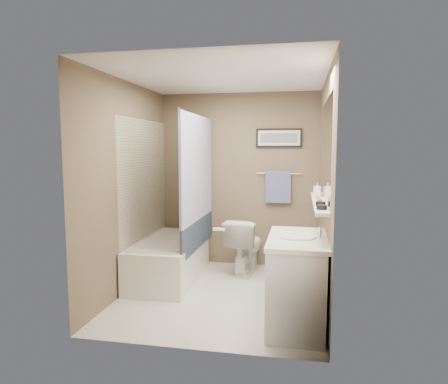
% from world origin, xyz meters
% --- Properties ---
extents(ground, '(2.50, 2.50, 0.00)m').
position_xyz_m(ground, '(0.00, 0.00, 0.00)').
color(ground, silver).
rests_on(ground, ground).
extents(ceiling, '(2.20, 2.50, 0.04)m').
position_xyz_m(ceiling, '(0.00, 0.00, 2.38)').
color(ceiling, white).
rests_on(ceiling, wall_back).
extents(wall_back, '(2.20, 0.04, 2.40)m').
position_xyz_m(wall_back, '(0.00, 1.23, 1.20)').
color(wall_back, brown).
rests_on(wall_back, ground).
extents(wall_front, '(2.20, 0.04, 2.40)m').
position_xyz_m(wall_front, '(0.00, -1.23, 1.20)').
color(wall_front, brown).
rests_on(wall_front, ground).
extents(wall_left, '(0.04, 2.50, 2.40)m').
position_xyz_m(wall_left, '(-1.08, 0.00, 1.20)').
color(wall_left, brown).
rests_on(wall_left, ground).
extents(wall_right, '(0.04, 2.50, 2.40)m').
position_xyz_m(wall_right, '(1.08, 0.00, 1.20)').
color(wall_right, brown).
rests_on(wall_right, ground).
extents(tile_surround, '(0.02, 1.55, 2.00)m').
position_xyz_m(tile_surround, '(-1.09, 0.50, 1.00)').
color(tile_surround, '#B6A98A').
rests_on(tile_surround, wall_left).
extents(curtain_rod, '(0.02, 1.55, 0.02)m').
position_xyz_m(curtain_rod, '(-0.40, 0.50, 2.05)').
color(curtain_rod, silver).
rests_on(curtain_rod, wall_left).
extents(curtain_upper, '(0.03, 1.45, 1.28)m').
position_xyz_m(curtain_upper, '(-0.40, 0.50, 1.40)').
color(curtain_upper, silver).
rests_on(curtain_upper, curtain_rod).
extents(curtain_lower, '(0.03, 1.45, 0.36)m').
position_xyz_m(curtain_lower, '(-0.40, 0.50, 0.58)').
color(curtain_lower, '#27374A').
rests_on(curtain_lower, curtain_rod).
extents(mirror, '(0.02, 1.60, 1.00)m').
position_xyz_m(mirror, '(1.09, -0.15, 1.62)').
color(mirror, silver).
rests_on(mirror, wall_right).
extents(shelf, '(0.12, 1.60, 0.03)m').
position_xyz_m(shelf, '(1.04, -0.15, 1.10)').
color(shelf, silver).
rests_on(shelf, wall_right).
extents(towel_bar, '(0.60, 0.02, 0.02)m').
position_xyz_m(towel_bar, '(0.55, 1.22, 1.30)').
color(towel_bar, silver).
rests_on(towel_bar, wall_back).
extents(towel, '(0.34, 0.05, 0.44)m').
position_xyz_m(towel, '(0.55, 1.20, 1.12)').
color(towel, '#8087BA').
rests_on(towel, towel_bar).
extents(art_frame, '(0.62, 0.02, 0.26)m').
position_xyz_m(art_frame, '(0.55, 1.23, 1.78)').
color(art_frame, black).
rests_on(art_frame, wall_back).
extents(art_mat, '(0.56, 0.00, 0.20)m').
position_xyz_m(art_mat, '(0.55, 1.22, 1.78)').
color(art_mat, white).
rests_on(art_mat, art_frame).
extents(art_image, '(0.50, 0.00, 0.13)m').
position_xyz_m(art_image, '(0.55, 1.22, 1.78)').
color(art_image, '#595959').
rests_on(art_image, art_mat).
extents(door, '(0.80, 0.02, 2.00)m').
position_xyz_m(door, '(0.55, -1.24, 1.00)').
color(door, silver).
rests_on(door, wall_front).
extents(door_handle, '(0.10, 0.02, 0.02)m').
position_xyz_m(door_handle, '(0.22, -1.19, 1.00)').
color(door_handle, silver).
rests_on(door_handle, door).
extents(bathtub, '(0.74, 1.52, 0.50)m').
position_xyz_m(bathtub, '(-0.75, 0.42, 0.25)').
color(bathtub, white).
rests_on(bathtub, ground).
extents(tub_rim, '(0.56, 1.36, 0.02)m').
position_xyz_m(tub_rim, '(-0.75, 0.42, 0.50)').
color(tub_rim, beige).
rests_on(tub_rim, bathtub).
extents(toilet, '(0.51, 0.77, 0.73)m').
position_xyz_m(toilet, '(0.15, 0.88, 0.36)').
color(toilet, white).
rests_on(toilet, ground).
extents(vanity, '(0.54, 0.92, 0.80)m').
position_xyz_m(vanity, '(0.85, -0.63, 0.40)').
color(vanity, silver).
rests_on(vanity, ground).
extents(countertop, '(0.54, 0.96, 0.04)m').
position_xyz_m(countertop, '(0.84, -0.63, 0.82)').
color(countertop, silver).
rests_on(countertop, vanity).
extents(sink_basin, '(0.34, 0.34, 0.01)m').
position_xyz_m(sink_basin, '(0.83, -0.63, 0.85)').
color(sink_basin, white).
rests_on(sink_basin, countertop).
extents(faucet_spout, '(0.02, 0.02, 0.10)m').
position_xyz_m(faucet_spout, '(1.03, -0.63, 0.89)').
color(faucet_spout, silver).
rests_on(faucet_spout, countertop).
extents(faucet_knob, '(0.05, 0.05, 0.05)m').
position_xyz_m(faucet_knob, '(1.03, -0.53, 0.87)').
color(faucet_knob, silver).
rests_on(faucet_knob, countertop).
extents(candle_bowl_near, '(0.09, 0.09, 0.04)m').
position_xyz_m(candle_bowl_near, '(1.04, -0.73, 1.14)').
color(candle_bowl_near, black).
rests_on(candle_bowl_near, shelf).
extents(candle_bowl_far, '(0.09, 0.09, 0.04)m').
position_xyz_m(candle_bowl_far, '(1.04, -0.52, 1.14)').
color(candle_bowl_far, black).
rests_on(candle_bowl_far, shelf).
extents(hair_brush_front, '(0.04, 0.22, 0.04)m').
position_xyz_m(hair_brush_front, '(1.04, -0.26, 1.14)').
color(hair_brush_front, '#D04A1D').
rests_on(hair_brush_front, shelf).
extents(hair_brush_back, '(0.05, 0.22, 0.04)m').
position_xyz_m(hair_brush_back, '(1.04, -0.16, 1.14)').
color(hair_brush_back, '#D3621D').
rests_on(hair_brush_back, shelf).
extents(pink_comb, '(0.03, 0.16, 0.01)m').
position_xyz_m(pink_comb, '(1.04, -0.01, 1.12)').
color(pink_comb, pink).
rests_on(pink_comb, shelf).
extents(glass_jar, '(0.08, 0.08, 0.10)m').
position_xyz_m(glass_jar, '(1.04, 0.37, 1.17)').
color(glass_jar, white).
rests_on(glass_jar, shelf).
extents(soap_bottle, '(0.07, 0.07, 0.15)m').
position_xyz_m(soap_bottle, '(1.04, 0.25, 1.19)').
color(soap_bottle, '#999999').
rests_on(soap_bottle, shelf).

